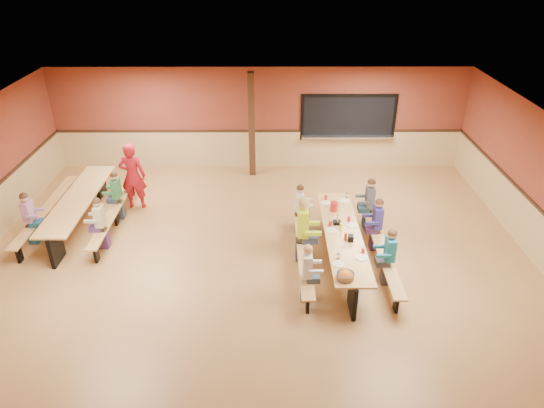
{
  "coord_description": "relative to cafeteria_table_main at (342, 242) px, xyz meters",
  "views": [
    {
      "loc": [
        0.31,
        -8.6,
        6.11
      ],
      "look_at": [
        0.35,
        0.45,
        1.15
      ],
      "focal_mm": 32.0,
      "sensor_mm": 36.0,
      "label": 1
    }
  ],
  "objects": [
    {
      "name": "cafeteria_table_main",
      "position": [
        0.0,
        0.0,
        0.0
      ],
      "size": [
        1.91,
        3.7,
        0.74
      ],
      "color": "tan",
      "rests_on": "ground"
    },
    {
      "name": "place_settings",
      "position": [
        0.0,
        0.0,
        0.27
      ],
      "size": [
        0.65,
        3.3,
        0.11
      ],
      "primitive_type": null,
      "color": "beige",
      "rests_on": "cafeteria_table_main"
    },
    {
      "name": "room_envelope",
      "position": [
        -1.83,
        0.07,
        0.16
      ],
      "size": [
        12.04,
        10.04,
        3.02
      ],
      "color": "brown",
      "rests_on": "ground"
    },
    {
      "name": "seated_child_white_left",
      "position": [
        -0.83,
        -1.2,
        0.08
      ],
      "size": [
        0.37,
        0.3,
        1.21
      ],
      "primitive_type": null,
      "color": "silver",
      "rests_on": "ground"
    },
    {
      "name": "seated_child_grey_left",
      "position": [
        -0.83,
        1.28,
        0.07
      ],
      "size": [
        0.36,
        0.3,
        1.2
      ],
      "primitive_type": null,
      "color": "silver",
      "rests_on": "ground"
    },
    {
      "name": "cafeteria_table_second",
      "position": [
        -6.07,
        1.61,
        0.0
      ],
      "size": [
        1.91,
        3.7,
        0.74
      ],
      "color": "tan",
      "rests_on": "ground"
    },
    {
      "name": "kitchen_pass_through",
      "position": [
        0.77,
        5.03,
        0.96
      ],
      "size": [
        2.78,
        0.28,
        1.38
      ],
      "color": "black",
      "rests_on": "ground"
    },
    {
      "name": "punch_pitcher",
      "position": [
        -0.09,
        0.95,
        0.32
      ],
      "size": [
        0.16,
        0.16,
        0.22
      ],
      "primitive_type": "cylinder",
      "color": "#B4181A",
      "rests_on": "cafeteria_table_main"
    },
    {
      "name": "seated_child_tan_sec",
      "position": [
        -5.25,
        0.62,
        0.09
      ],
      "size": [
        0.38,
        0.31,
        1.22
      ],
      "primitive_type": null,
      "color": "#B0AD8A",
      "rests_on": "ground"
    },
    {
      "name": "standing_woman",
      "position": [
        -4.97,
        2.5,
        0.35
      ],
      "size": [
        0.64,
        0.43,
        1.76
      ],
      "primitive_type": "imported",
      "rotation": [
        0.0,
        0.0,
        3.15
      ],
      "color": "maroon",
      "rests_on": "ground"
    },
    {
      "name": "seated_child_green_sec",
      "position": [
        -5.25,
        1.94,
        0.09
      ],
      "size": [
        0.38,
        0.31,
        1.23
      ],
      "primitive_type": null,
      "color": "#2E7240",
      "rests_on": "ground"
    },
    {
      "name": "seated_child_navy_right",
      "position": [
        0.83,
        0.52,
        0.1
      ],
      "size": [
        0.39,
        0.32,
        1.24
      ],
      "primitive_type": null,
      "color": "navy",
      "rests_on": "ground"
    },
    {
      "name": "condiment_mustard",
      "position": [
        -0.03,
        0.11,
        0.3
      ],
      "size": [
        0.06,
        0.06,
        0.17
      ],
      "primitive_type": "cylinder",
      "color": "yellow",
      "rests_on": "cafeteria_table_main"
    },
    {
      "name": "condiment_ketchup",
      "position": [
        0.01,
        -0.28,
        0.3
      ],
      "size": [
        0.06,
        0.06,
        0.17
      ],
      "primitive_type": "cylinder",
      "color": "#B2140F",
      "rests_on": "cafeteria_table_main"
    },
    {
      "name": "structural_post",
      "position": [
        -2.03,
        4.47,
        0.97
      ],
      "size": [
        0.18,
        0.18,
        3.0
      ],
      "primitive_type": "cube",
      "color": "#311C10",
      "rests_on": "ground"
    },
    {
      "name": "seated_adult_yellow",
      "position": [
        -0.83,
        0.16,
        0.2
      ],
      "size": [
        0.49,
        0.4,
        1.45
      ],
      "primitive_type": null,
      "color": "#BDDF1F",
      "rests_on": "ground"
    },
    {
      "name": "seated_child_teal_right",
      "position": [
        0.83,
        -0.7,
        0.09
      ],
      "size": [
        0.38,
        0.31,
        1.24
      ],
      "primitive_type": null,
      "color": "#1B6A82",
      "rests_on": "ground"
    },
    {
      "name": "ground",
      "position": [
        -1.83,
        0.07,
        -0.53
      ],
      "size": [
        12.0,
        12.0,
        0.0
      ],
      "primitive_type": "plane",
      "color": "olive",
      "rests_on": "ground"
    },
    {
      "name": "chip_bowl",
      "position": [
        -0.17,
        -1.55,
        0.29
      ],
      "size": [
        0.32,
        0.32,
        0.15
      ],
      "primitive_type": null,
      "color": "orange",
      "rests_on": "cafeteria_table_main"
    },
    {
      "name": "seated_child_purple_sec",
      "position": [
        -6.9,
        0.83,
        0.1
      ],
      "size": [
        0.39,
        0.32,
        1.24
      ],
      "primitive_type": null,
      "color": "#9F6693",
      "rests_on": "ground"
    },
    {
      "name": "table_paddle",
      "position": [
        -0.08,
        0.38,
        0.35
      ],
      "size": [
        0.16,
        0.16,
        0.56
      ],
      "color": "black",
      "rests_on": "cafeteria_table_main"
    },
    {
      "name": "napkin_dispenser",
      "position": [
        0.11,
        -0.3,
        0.28
      ],
      "size": [
        0.1,
        0.14,
        0.13
      ],
      "primitive_type": "cube",
      "color": "black",
      "rests_on": "cafeteria_table_main"
    },
    {
      "name": "seated_child_char_right",
      "position": [
        0.83,
        1.45,
        0.11
      ],
      "size": [
        0.4,
        0.32,
        1.27
      ],
      "primitive_type": null,
      "color": "#41444B",
      "rests_on": "ground"
    }
  ]
}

